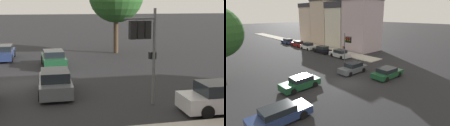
{
  "view_description": "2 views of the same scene",
  "coord_description": "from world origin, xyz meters",
  "views": [
    {
      "loc": [
        21.25,
        1.63,
        5.1
      ],
      "look_at": [
        2.1,
        5.82,
        1.42
      ],
      "focal_mm": 50.0,
      "sensor_mm": 36.0,
      "label": 1
    },
    {
      "loc": [
        -13.8,
        -13.77,
        7.98
      ],
      "look_at": [
        0.9,
        2.44,
        1.82
      ],
      "focal_mm": 28.0,
      "sensor_mm": 36.0,
      "label": 2
    }
  ],
  "objects": [
    {
      "name": "crossing_car_1",
      "position": [
        -4.8,
        2.33,
        0.66
      ],
      "size": [
        4.52,
        2.09,
        1.38
      ],
      "rotation": [
        0.0,
        0.0,
        3.19
      ],
      "color": "#194728",
      "rests_on": "ground_plane"
    },
    {
      "name": "crossing_car_2",
      "position": [
        3.47,
        2.16,
        0.67
      ],
      "size": [
        4.33,
        1.9,
        1.42
      ],
      "rotation": [
        0.0,
        0.0,
        3.14
      ],
      "color": "#4C5156",
      "rests_on": "ground_plane"
    },
    {
      "name": "crossing_car_3",
      "position": [
        -9.22,
        -2.16,
        0.65
      ],
      "size": [
        4.77,
        1.93,
        1.34
      ],
      "rotation": [
        0.0,
        0.0,
        0.01
      ],
      "color": "navy",
      "rests_on": "ground_plane"
    },
    {
      "name": "traffic_signal",
      "position": [
        6.55,
        6.45,
        3.51
      ],
      "size": [
        0.69,
        1.74,
        4.93
      ],
      "rotation": [
        0.0,
        0.0,
        3.24
      ],
      "color": "#515456",
      "rests_on": "ground_plane"
    },
    {
      "name": "ground_plane",
      "position": [
        0.0,
        0.0,
        0.0
      ],
      "size": [
        300.0,
        300.0,
        0.0
      ],
      "primitive_type": "plane",
      "color": "black"
    }
  ]
}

